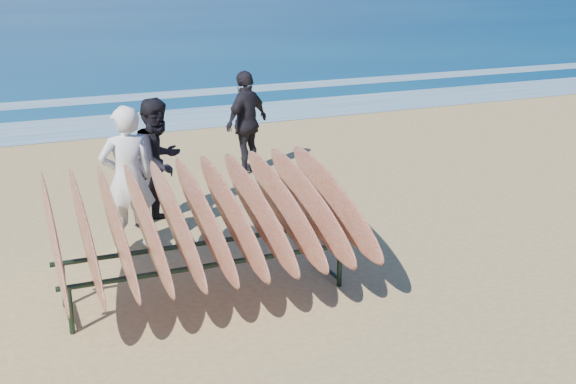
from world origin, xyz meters
name	(u,v)px	position (x,y,z in m)	size (l,w,h in m)	color
ground	(317,292)	(0.00, 0.00, 0.00)	(120.00, 120.00, 0.00)	tan
foam_near	(125,124)	(0.00, 10.00, 0.01)	(160.00, 160.00, 0.00)	white
foam_far	(97,100)	(0.00, 13.50, 0.01)	(160.00, 160.00, 0.00)	white
surfboard_rack	(204,218)	(-1.17, 0.41, 0.92)	(3.26, 2.64, 1.50)	black
person_white	(127,179)	(-1.61, 2.17, 0.94)	(0.69, 0.45, 1.88)	silver
person_dark_a	(159,162)	(-0.99, 3.00, 0.90)	(0.87, 0.68, 1.80)	black
person_dark_b	(247,122)	(1.09, 4.95, 0.90)	(1.06, 0.44, 1.81)	black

